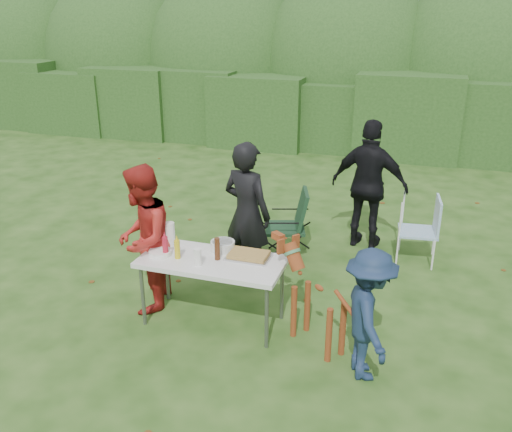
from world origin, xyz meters
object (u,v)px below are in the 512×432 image
(dog, at_px, (318,302))
(lawn_chair, at_px, (418,229))
(person_black_puffy, at_px, (369,185))
(child, at_px, (369,315))
(camping_chair, at_px, (285,224))
(person_red_jacket, at_px, (143,239))
(beer_bottle, at_px, (217,249))
(ketchup_bottle, at_px, (165,247))
(paper_towel_roll, at_px, (169,234))
(person_cook, at_px, (247,214))
(folding_table, at_px, (212,264))
(mustard_bottle, at_px, (177,249))

(dog, relative_size, lawn_chair, 1.16)
(person_black_puffy, height_order, lawn_chair, person_black_puffy)
(child, height_order, camping_chair, child)
(person_red_jacket, relative_size, beer_bottle, 6.86)
(ketchup_bottle, bearing_deg, dog, 0.13)
(beer_bottle, distance_m, paper_towel_roll, 0.65)
(child, bearing_deg, camping_chair, 10.26)
(ketchup_bottle, relative_size, paper_towel_roll, 0.85)
(beer_bottle, bearing_deg, person_cook, 90.96)
(child, xyz_separation_m, beer_bottle, (-1.60, 0.41, 0.23))
(ketchup_bottle, bearing_deg, person_red_jacket, 156.59)
(folding_table, relative_size, mustard_bottle, 7.50)
(camping_chair, bearing_deg, folding_table, 62.75)
(person_cook, relative_size, paper_towel_roll, 6.74)
(person_cook, bearing_deg, mustard_bottle, 88.56)
(child, bearing_deg, person_black_puffy, -14.44)
(person_red_jacket, relative_size, child, 1.31)
(folding_table, relative_size, ketchup_bottle, 6.82)
(lawn_chair, bearing_deg, beer_bottle, 42.20)
(child, distance_m, dog, 0.62)
(person_cook, height_order, person_black_puffy, person_black_puffy)
(dog, relative_size, beer_bottle, 4.32)
(lawn_chair, height_order, ketchup_bottle, ketchup_bottle)
(ketchup_bottle, distance_m, paper_towel_roll, 0.29)
(folding_table, bearing_deg, paper_towel_roll, 161.61)
(person_black_puffy, bearing_deg, lawn_chair, 168.50)
(folding_table, xyz_separation_m, person_black_puffy, (1.29, 2.49, 0.21))
(person_cook, xyz_separation_m, person_black_puffy, (1.25, 1.48, 0.02))
(camping_chair, xyz_separation_m, ketchup_bottle, (-0.79, -1.86, 0.38))
(dog, bearing_deg, camping_chair, -29.58)
(paper_towel_roll, bearing_deg, person_cook, 53.25)
(person_cook, bearing_deg, dog, 153.69)
(person_cook, height_order, lawn_chair, person_cook)
(child, relative_size, lawn_chair, 1.41)
(folding_table, height_order, paper_towel_roll, paper_towel_roll)
(person_black_puffy, bearing_deg, mustard_bottle, 66.13)
(lawn_chair, bearing_deg, ketchup_bottle, 36.42)
(person_cook, distance_m, person_black_puffy, 1.94)
(person_black_puffy, xyz_separation_m, lawn_chair, (0.70, -0.26, -0.45))
(camping_chair, height_order, paper_towel_roll, paper_towel_roll)
(ketchup_bottle, distance_m, beer_bottle, 0.55)
(ketchup_bottle, height_order, paper_towel_roll, paper_towel_roll)
(person_black_puffy, relative_size, dog, 1.73)
(camping_chair, bearing_deg, beer_bottle, 64.41)
(person_cook, xyz_separation_m, lawn_chair, (1.95, 1.22, -0.43))
(dog, relative_size, ketchup_bottle, 4.71)
(mustard_bottle, bearing_deg, camping_chair, 70.72)
(child, bearing_deg, person_cook, 27.41)
(paper_towel_roll, bearing_deg, beer_bottle, -15.41)
(person_red_jacket, xyz_separation_m, beer_bottle, (0.88, -0.05, 0.04))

